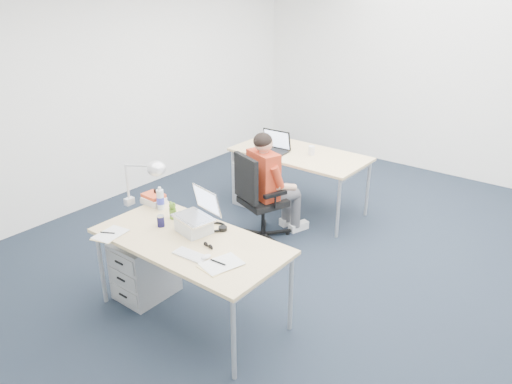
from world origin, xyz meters
TOP-DOWN VIEW (x-y plane):
  - floor at (0.00, 0.00)m, footprint 7.00×7.00m
  - room at (0.00, 0.00)m, footprint 6.02×7.02m
  - desk_near at (-0.40, -1.15)m, footprint 1.60×0.80m
  - desk_far at (-0.89, 1.16)m, footprint 1.60×0.80m
  - office_chair at (-0.79, 0.27)m, footprint 0.80×0.80m
  - seated_person at (-0.74, 0.44)m, footprint 0.51×0.71m
  - drawer_pedestal_near at (-0.96, -1.19)m, footprint 0.40×0.50m
  - drawer_pedestal_far at (-1.42, 1.02)m, footprint 0.40×0.50m
  - silver_laptop at (-0.47, -1.04)m, footprint 0.38×0.32m
  - wireless_keyboard at (-0.22, -1.33)m, footprint 0.28×0.13m
  - computer_mouse at (-0.10, -1.29)m, footprint 0.06×0.09m
  - headphones at (-0.37, -0.88)m, footprint 0.24×0.20m
  - can_koozie at (-0.76, -1.14)m, footprint 0.07×0.07m
  - water_bottle at (-1.01, -0.91)m, footprint 0.08×0.08m
  - bear_figurine at (-0.79, -0.97)m, footprint 0.08×0.06m
  - book_stack at (-1.15, -0.87)m, footprint 0.21×0.16m
  - cordless_phone at (-1.15, -0.83)m, footprint 0.04×0.02m
  - papers_left at (-0.98, -1.50)m, footprint 0.23×0.30m
  - papers_right at (0.04, -1.29)m, footprint 0.27×0.33m
  - sunglasses at (-0.20, -1.15)m, footprint 0.11×0.06m
  - desk_lamp at (-1.15, -1.02)m, footprint 0.48×0.18m
  - dark_laptop at (-1.17, 0.98)m, footprint 0.39×0.38m
  - far_cup at (-0.74, 1.20)m, footprint 0.09×0.09m
  - far_papers at (-1.41, 1.36)m, footprint 0.28×0.35m

SIDE VIEW (x-z plane):
  - floor at x=0.00m, z-range 0.00..0.00m
  - drawer_pedestal_near at x=-0.96m, z-range 0.00..0.55m
  - drawer_pedestal_far at x=-1.42m, z-range 0.00..0.55m
  - office_chair at x=-0.79m, z-range -0.21..0.77m
  - seated_person at x=-0.74m, z-range 0.00..1.19m
  - desk_near at x=-0.40m, z-range 0.32..1.05m
  - desk_far at x=-0.89m, z-range 0.32..1.05m
  - far_papers at x=-1.41m, z-range 0.73..0.74m
  - papers_left at x=-0.98m, z-range 0.73..0.74m
  - papers_right at x=0.04m, z-range 0.73..0.74m
  - wireless_keyboard at x=-0.22m, z-range 0.73..0.74m
  - sunglasses at x=-0.20m, z-range 0.73..0.75m
  - computer_mouse at x=-0.10m, z-range 0.73..0.76m
  - headphones at x=-0.37m, z-range 0.73..0.77m
  - book_stack at x=-1.15m, z-range 0.73..0.82m
  - can_koozie at x=-0.76m, z-range 0.73..0.83m
  - far_cup at x=-0.74m, z-range 0.73..0.84m
  - cordless_phone at x=-1.15m, z-range 0.73..0.86m
  - bear_figurine at x=-0.79m, z-range 0.73..0.89m
  - water_bottle at x=-1.01m, z-range 0.73..0.94m
  - dark_laptop at x=-1.17m, z-range 0.73..1.00m
  - silver_laptop at x=-0.47m, z-range 0.73..1.08m
  - desk_lamp at x=-1.15m, z-range 0.73..1.27m
  - room at x=0.00m, z-range 0.31..3.12m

